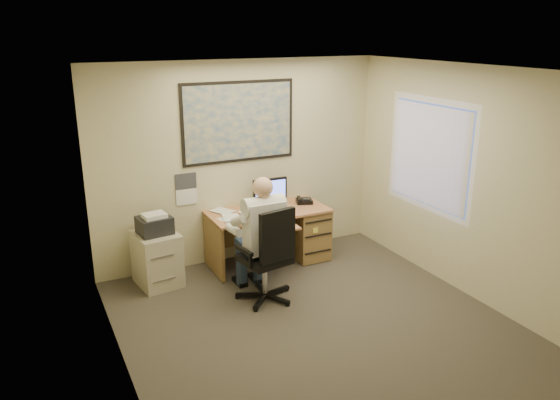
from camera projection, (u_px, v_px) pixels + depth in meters
name	position (u px, v px, depth m)	size (l,w,h in m)	color
room_shell	(326.00, 211.00, 5.38)	(4.00, 4.50, 2.70)	#3A362D
desk	(289.00, 228.00, 7.52)	(1.60, 0.97, 1.14)	tan
world_map	(239.00, 122.00, 7.12)	(1.56, 0.03, 1.06)	#1E4C93
wall_calendar	(186.00, 189.00, 7.06)	(0.28, 0.01, 0.42)	white
window_blinds	(429.00, 155.00, 6.84)	(0.06, 1.40, 1.30)	silver
filing_cabinet	(157.00, 254.00, 6.75)	(0.56, 0.64, 0.94)	#BDB498
office_chair	(266.00, 274.00, 6.34)	(0.81, 0.81, 1.17)	black
person	(263.00, 239.00, 6.30)	(0.62, 0.89, 1.49)	white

